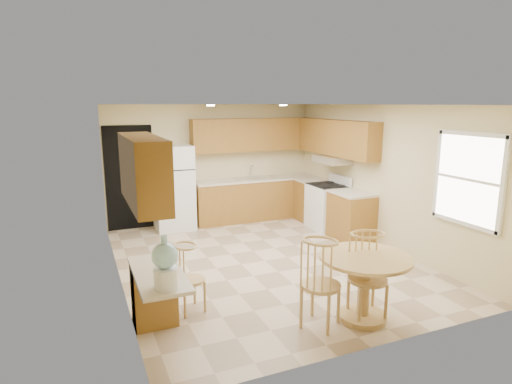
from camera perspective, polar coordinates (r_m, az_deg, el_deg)
name	(u,v)px	position (r m, az deg, el deg)	size (l,w,h in m)	color
floor	(265,261)	(7.07, 1.18, -9.14)	(5.50, 5.50, 0.00)	#C7AF90
ceiling	(265,105)	(6.60, 1.27, 11.56)	(4.50, 5.50, 0.02)	white
wall_back	(213,163)	(9.27, -5.76, 3.82)	(4.50, 0.02, 2.50)	beige
wall_front	(378,234)	(4.44, 15.97, -5.42)	(4.50, 0.02, 2.50)	beige
wall_left	(116,198)	(6.18, -18.20, -0.74)	(0.02, 5.50, 2.50)	beige
wall_right	(381,176)	(7.90, 16.29, 2.02)	(0.02, 5.50, 2.50)	beige
doorway	(130,178)	(8.94, -16.48, 1.80)	(0.90, 0.02, 2.10)	black
base_cab_back	(256,200)	(9.44, -0.03, -1.01)	(2.75, 0.60, 0.87)	olive
counter_back	(256,179)	(9.34, -0.03, 1.71)	(2.75, 0.63, 0.04)	beige
base_cab_right_a	(312,201)	(9.39, 7.45, -1.17)	(0.60, 0.59, 0.87)	olive
counter_right_a	(312,180)	(9.30, 7.52, 1.56)	(0.63, 0.59, 0.04)	beige
base_cab_right_b	(351,217)	(8.21, 12.57, -3.26)	(0.60, 0.80, 0.87)	olive
counter_right_b	(352,193)	(8.10, 12.72, -0.15)	(0.63, 0.80, 0.04)	beige
upper_cab_back	(253,135)	(9.35, -0.36, 7.65)	(2.75, 0.33, 0.70)	olive
upper_cab_right	(336,138)	(8.70, 10.62, 7.14)	(0.33, 2.42, 0.70)	olive
upper_cab_left	(143,171)	(4.52, -14.80, 2.77)	(0.33, 1.40, 0.70)	olive
sink	(255,178)	(9.33, -0.18, 1.84)	(0.78, 0.44, 0.01)	silver
range_hood	(332,160)	(8.68, 10.16, 4.29)	(0.50, 0.76, 0.14)	silver
desk_pedestal	(154,294)	(5.23, -13.44, -13.04)	(0.48, 0.42, 0.72)	olive
desk_top	(158,274)	(4.73, -12.88, -10.60)	(0.50, 1.20, 0.04)	beige
window	(468,179)	(6.54, 26.47, 1.52)	(0.06, 1.12, 1.30)	white
can_light_a	(211,105)	(7.55, -6.08, 11.41)	(0.14, 0.14, 0.02)	white
can_light_b	(283,105)	(8.07, 3.66, 11.48)	(0.14, 0.14, 0.02)	white
refrigerator	(173,188)	(8.77, -10.96, 0.57)	(0.75, 0.73, 1.70)	white
stove	(328,206)	(8.81, 9.52, -1.88)	(0.65, 0.76, 1.09)	white
dining_table	(364,278)	(5.26, 14.25, -11.06)	(1.07, 1.07, 0.79)	tan
chair_table_a	(326,277)	(4.90, 9.28, -11.14)	(0.46, 0.58, 1.04)	tan
chair_table_b	(374,271)	(5.18, 15.43, -10.17)	(0.46, 0.47, 1.03)	tan
chair_desk	(191,274)	(5.28, -8.70, -10.69)	(0.38, 0.49, 0.85)	tan
water_crock	(165,264)	(4.25, -12.01, -9.42)	(0.26, 0.26, 0.53)	white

